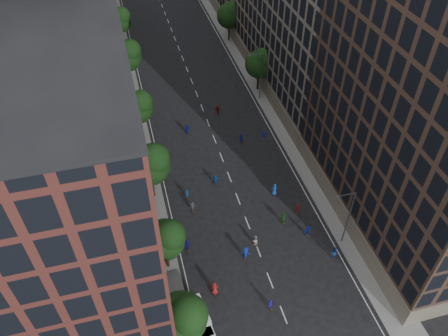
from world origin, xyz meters
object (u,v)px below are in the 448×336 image
(skater_1, at_px, (270,304))
(skater_2, at_px, (334,253))
(cargo_van, at_px, (198,320))
(streetlamp_near, at_px, (347,215))
(streetlamp_far, at_px, (260,74))

(skater_1, bearing_deg, skater_2, -173.43)
(cargo_van, bearing_deg, streetlamp_near, 9.17)
(streetlamp_far, distance_m, skater_2, 35.18)
(skater_2, bearing_deg, streetlamp_near, -136.72)
(skater_1, height_order, skater_2, skater_2)
(streetlamp_near, bearing_deg, streetlamp_far, 90.00)
(skater_2, bearing_deg, cargo_van, 12.33)
(skater_1, distance_m, skater_2, 10.69)
(streetlamp_far, xyz_separation_m, skater_2, (-1.87, -34.87, -4.27))
(cargo_van, distance_m, skater_2, 18.38)
(streetlamp_far, bearing_deg, streetlamp_near, -90.00)
(streetlamp_near, distance_m, skater_2, 5.03)
(cargo_van, distance_m, skater_1, 8.13)
(streetlamp_near, distance_m, cargo_van, 21.04)
(streetlamp_near, height_order, skater_1, streetlamp_near)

